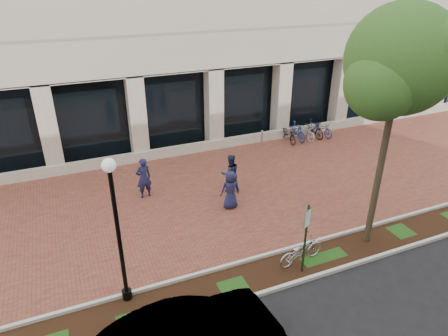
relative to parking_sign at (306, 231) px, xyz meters
name	(u,v)px	position (x,y,z in m)	size (l,w,h in m)	color
ground	(213,195)	(-0.83, 5.59, -1.56)	(120.00, 120.00, 0.00)	black
brick_plaza	(213,195)	(-0.83, 5.59, -1.56)	(40.00, 9.00, 0.01)	brown
planting_strip	(274,272)	(-0.83, 0.34, -1.56)	(40.00, 1.50, 0.01)	black
curb_plaza_side	(263,256)	(-0.83, 1.09, -1.50)	(40.00, 0.12, 0.12)	beige
curb_street_side	(286,286)	(-0.83, -0.41, -1.50)	(40.00, 0.12, 0.12)	beige
parking_sign	(306,231)	(0.00, 0.00, 0.00)	(0.34, 0.07, 2.46)	#123319
lamppost	(117,226)	(-5.30, 0.99, 0.96)	(0.36, 0.36, 4.47)	black
street_tree	(400,67)	(3.04, 0.55, 4.50)	(3.84, 3.20, 7.88)	#463928
locked_bicycle	(301,251)	(0.20, 0.44, -1.11)	(0.60, 1.71, 0.90)	#B3B2B7
pedestrian_left	(144,178)	(-3.51, 6.54, -0.68)	(0.65, 0.42, 1.77)	#1B1E44
pedestrian_mid	(230,173)	(-0.03, 5.62, -0.71)	(0.82, 0.64, 1.70)	#1D2B4A
pedestrian_right	(230,190)	(-0.55, 4.40, -0.77)	(0.78, 0.51, 1.59)	#1A1D43
bollard	(262,138)	(3.58, 9.59, -1.12)	(0.12, 0.12, 0.86)	silver
bike_rack_cluster	(305,130)	(6.27, 9.51, -1.08)	(2.99, 1.83, 1.02)	black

